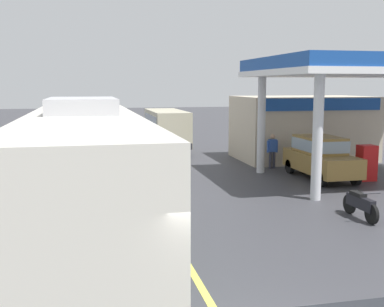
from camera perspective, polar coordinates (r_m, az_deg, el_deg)
ground at (r=26.66m, az=-7.88°, el=-0.53°), size 120.00×120.00×0.00m
lane_divider_stripe at (r=21.75m, az=-6.77°, el=-2.47°), size 0.16×50.00×0.01m
coach_bus_main at (r=11.10m, az=-12.73°, el=-3.84°), size 2.60×11.04×3.69m
gas_station_roadside at (r=24.81m, az=15.10°, el=4.72°), size 9.10×11.95×5.10m
car_at_pump at (r=21.19m, az=15.09°, el=-0.20°), size 1.70×4.20×1.82m
minibus_opposing_lane at (r=29.81m, az=-3.06°, el=3.29°), size 2.04×6.13×2.44m
motorcycle_parked_forecourt at (r=15.30m, az=19.44°, el=-5.71°), size 0.55×1.80×0.92m
pedestrian_near_pump at (r=23.28m, az=9.58°, el=0.49°), size 0.55×0.22×1.66m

